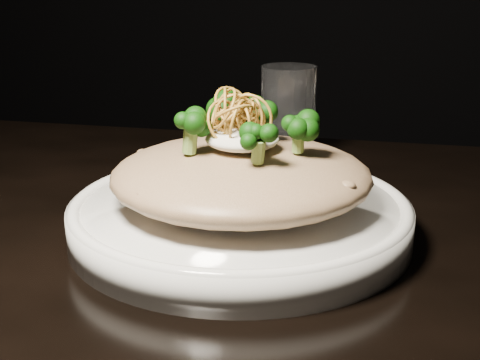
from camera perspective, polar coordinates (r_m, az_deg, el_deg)
name	(u,v)px	position (r m, az deg, el deg)	size (l,w,h in m)	color
table	(295,326)	(0.65, 4.74, -12.35)	(1.10, 0.80, 0.75)	black
plate	(240,219)	(0.63, 0.00, -3.35)	(0.32, 0.32, 0.03)	silver
risotto	(241,175)	(0.61, 0.11, 0.41)	(0.24, 0.24, 0.05)	brown
broccoli	(246,117)	(0.60, 0.52, 5.41)	(0.16, 0.16, 0.06)	black
cheese	(242,139)	(0.60, 0.19, 3.52)	(0.07, 0.07, 0.02)	white
shallots	(236,105)	(0.60, -0.31, 6.39)	(0.06, 0.06, 0.04)	brown
drinking_glass	(288,114)	(0.86, 4.12, 5.61)	(0.07, 0.07, 0.12)	white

